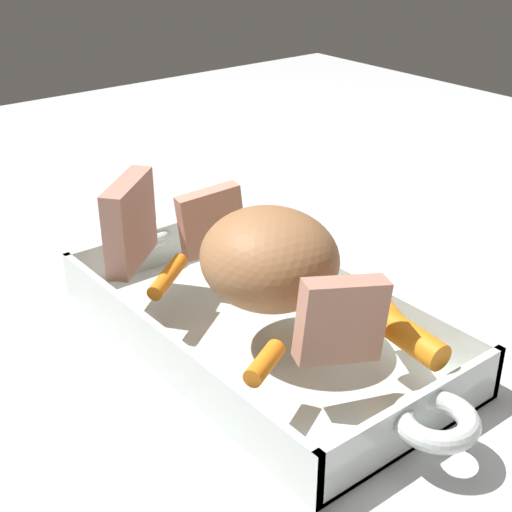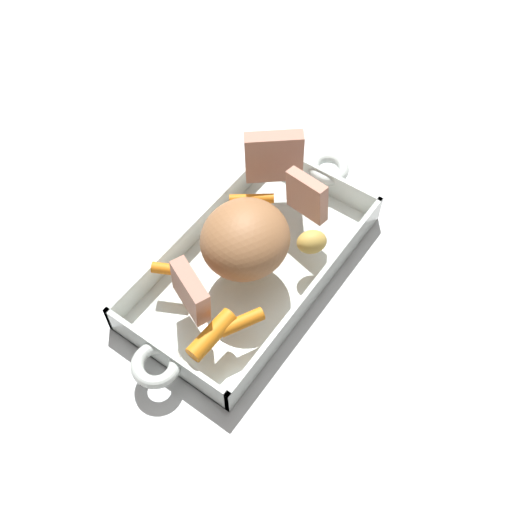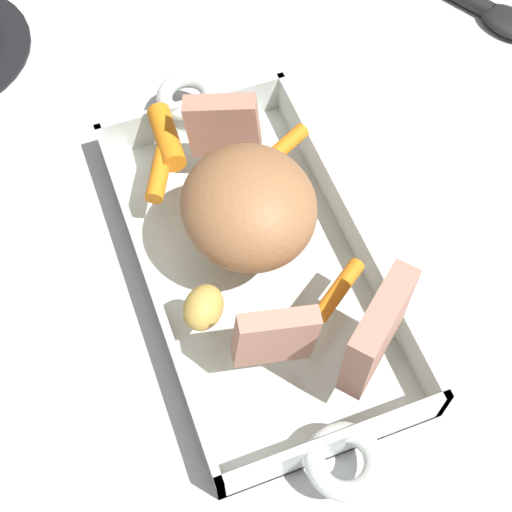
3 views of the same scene
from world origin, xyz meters
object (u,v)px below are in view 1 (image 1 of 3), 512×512
(pork_roast, at_px, (268,259))
(baby_carrot_southwest, at_px, (265,363))
(baby_carrot_center_left, at_px, (168,276))
(potato_whole, at_px, (278,242))
(baby_carrot_northeast, at_px, (407,336))
(roasting_dish, at_px, (259,328))
(roast_slice_thin, at_px, (130,222))
(roast_slice_thick, at_px, (211,221))
(roast_slice_outer, at_px, (341,320))
(baby_carrot_northwest, at_px, (388,312))

(pork_roast, xyz_separation_m, baby_carrot_southwest, (0.08, -0.07, -0.03))
(baby_carrot_center_left, height_order, potato_whole, potato_whole)
(pork_roast, relative_size, baby_carrot_northeast, 1.73)
(pork_roast, bearing_deg, roasting_dish, 172.71)
(pork_roast, bearing_deg, roast_slice_thin, -160.06)
(pork_roast, relative_size, potato_whole, 2.95)
(roast_slice_thick, xyz_separation_m, potato_whole, (0.05, 0.04, -0.02))
(roast_slice_thick, relative_size, baby_carrot_northeast, 0.90)
(roast_slice_outer, xyz_separation_m, baby_carrot_center_left, (-0.18, -0.04, -0.03))
(roasting_dish, bearing_deg, baby_carrot_northwest, 29.59)
(roast_slice_thick, bearing_deg, roast_slice_thin, -109.98)
(roasting_dish, bearing_deg, roast_slice_thick, 168.39)
(baby_carrot_northeast, bearing_deg, baby_carrot_southwest, -112.67)
(pork_roast, distance_m, roast_slice_thick, 0.12)
(baby_carrot_center_left, bearing_deg, baby_carrot_northeast, 23.36)
(roast_slice_thick, height_order, roast_slice_outer, roast_slice_outer)
(roast_slice_thick, distance_m, baby_carrot_center_left, 0.08)
(roast_slice_outer, distance_m, baby_carrot_center_left, 0.19)
(roast_slice_thin, distance_m, potato_whole, 0.14)
(roast_slice_outer, relative_size, potato_whole, 1.59)
(roasting_dish, bearing_deg, roast_slice_thin, -157.32)
(roast_slice_outer, xyz_separation_m, baby_carrot_northeast, (0.02, 0.05, -0.02))
(roast_slice_outer, distance_m, baby_carrot_southwest, 0.07)
(pork_roast, xyz_separation_m, baby_carrot_center_left, (-0.08, -0.05, -0.04))
(potato_whole, bearing_deg, roasting_dish, -52.10)
(baby_carrot_southwest, distance_m, baby_carrot_northwest, 0.12)
(roast_slice_thick, xyz_separation_m, baby_carrot_center_left, (0.03, -0.07, -0.02))
(roast_slice_outer, xyz_separation_m, baby_carrot_northwest, (-0.01, 0.07, -0.02))
(baby_carrot_southwest, relative_size, baby_carrot_northwest, 0.78)
(pork_roast, height_order, baby_carrot_northwest, pork_roast)
(roast_slice_thin, height_order, potato_whole, roast_slice_thin)
(roast_slice_outer, relative_size, baby_carrot_southwest, 1.47)
(pork_roast, relative_size, roast_slice_thick, 1.92)
(baby_carrot_southwest, bearing_deg, baby_carrot_northwest, 86.36)
(baby_carrot_northwest, bearing_deg, roasting_dish, -150.41)
(roasting_dish, xyz_separation_m, potato_whole, (-0.05, 0.06, 0.05))
(baby_carrot_northwest, bearing_deg, roast_slice_thin, -154.19)
(roasting_dish, bearing_deg, potato_whole, 127.90)
(roast_slice_outer, bearing_deg, pork_roast, 174.60)
(roasting_dish, height_order, baby_carrot_northeast, baby_carrot_northeast)
(roast_slice_thin, bearing_deg, baby_carrot_southwest, -3.79)
(potato_whole, bearing_deg, roast_slice_thin, -123.97)
(pork_roast, bearing_deg, baby_carrot_northeast, 18.29)
(baby_carrot_center_left, bearing_deg, pork_roast, 30.13)
(roasting_dish, relative_size, baby_carrot_center_left, 7.27)
(baby_carrot_center_left, bearing_deg, roast_slice_thick, 114.04)
(roast_slice_thin, relative_size, baby_carrot_northwest, 1.45)
(roasting_dish, xyz_separation_m, roast_slice_thick, (-0.10, 0.02, 0.07))
(roast_slice_thin, height_order, baby_carrot_center_left, roast_slice_thin)
(roasting_dish, distance_m, baby_carrot_center_left, 0.09)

